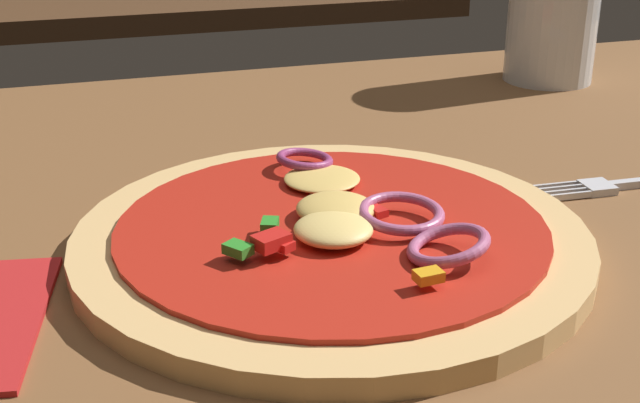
{
  "coord_description": "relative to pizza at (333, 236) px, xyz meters",
  "views": [
    {
      "loc": [
        -0.09,
        -0.36,
        0.23
      ],
      "look_at": [
        0.04,
        0.05,
        0.05
      ],
      "focal_mm": 48.43,
      "sensor_mm": 36.0,
      "label": 1
    }
  ],
  "objects": [
    {
      "name": "beer_glass",
      "position": [
        0.29,
        0.27,
        0.06
      ],
      "size": [
        0.08,
        0.08,
        0.15
      ],
      "color": "silver",
      "rests_on": "dining_table"
    },
    {
      "name": "dining_table",
      "position": [
        -0.04,
        -0.03,
        -0.02
      ],
      "size": [
        1.28,
        0.83,
        0.03
      ],
      "color": "brown",
      "rests_on": "ground"
    },
    {
      "name": "fork",
      "position": [
        0.21,
        0.03,
        -0.01
      ],
      "size": [
        0.16,
        0.02,
        0.01
      ],
      "color": "silver",
      "rests_on": "dining_table"
    },
    {
      "name": "pizza",
      "position": [
        0.0,
        0.0,
        0.0
      ],
      "size": [
        0.27,
        0.27,
        0.03
      ],
      "color": "tan",
      "rests_on": "dining_table"
    }
  ]
}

